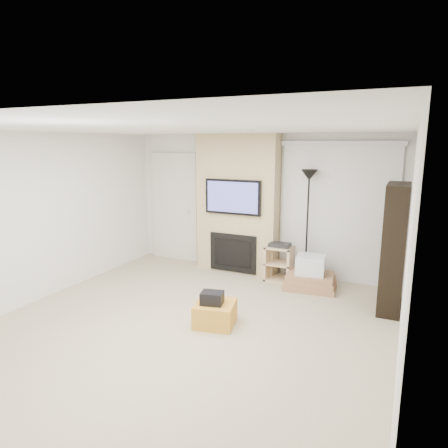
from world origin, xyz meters
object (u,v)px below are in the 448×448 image
at_px(ottoman, 215,314).
at_px(floor_lamp, 308,194).
at_px(av_stand, 279,261).
at_px(box_stack, 310,276).
at_px(bookshelf, 394,248).

height_order(ottoman, floor_lamp, floor_lamp).
height_order(av_stand, box_stack, av_stand).
distance_m(box_stack, bookshelf, 1.44).
xyz_separation_m(ottoman, av_stand, (0.24, 2.02, 0.20)).
bearing_deg(bookshelf, ottoman, -143.49).
relative_size(ottoman, floor_lamp, 0.26).
height_order(floor_lamp, av_stand, floor_lamp).
xyz_separation_m(ottoman, bookshelf, (2.04, 1.51, 0.75)).
bearing_deg(ottoman, av_stand, 83.34).
relative_size(box_stack, bookshelf, 0.49).
relative_size(ottoman, bookshelf, 0.28).
bearing_deg(floor_lamp, box_stack, -64.93).
bearing_deg(ottoman, floor_lamp, 73.75).
height_order(box_stack, bookshelf, bookshelf).
bearing_deg(av_stand, ottoman, -96.66).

